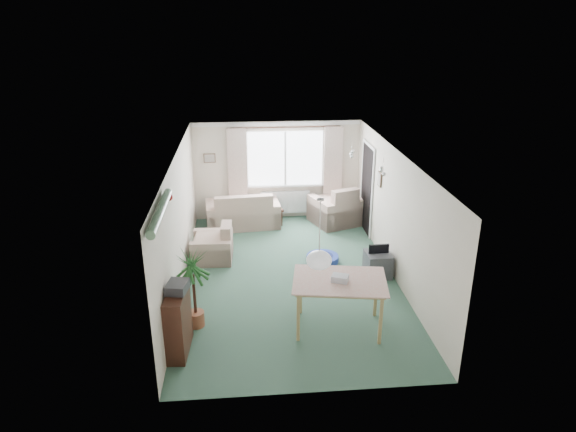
{
  "coord_description": "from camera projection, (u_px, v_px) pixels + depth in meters",
  "views": [
    {
      "loc": [
        -0.82,
        -8.71,
        4.64
      ],
      "look_at": [
        0.0,
        0.3,
        1.15
      ],
      "focal_mm": 32.0,
      "sensor_mm": 36.0,
      "label": 1
    }
  ],
  "objects": [
    {
      "name": "pendant_lamp",
      "position": [
        319.0,
        260.0,
        7.18
      ],
      "size": [
        0.36,
        0.36,
        0.36
      ],
      "primitive_type": "sphere",
      "color": "white"
    },
    {
      "name": "wall_picture_back",
      "position": [
        210.0,
        158.0,
        12.14
      ],
      "size": [
        0.28,
        0.03,
        0.22
      ],
      "primitive_type": "cube",
      "color": "brown"
    },
    {
      "name": "armchair_corner",
      "position": [
        336.0,
        204.0,
        12.31
      ],
      "size": [
        1.35,
        1.32,
        0.95
      ],
      "primitive_type": "cube",
      "rotation": [
        0.0,
        0.0,
        3.5
      ],
      "color": "beige",
      "rests_on": "ground"
    },
    {
      "name": "coffee_table",
      "position": [
        263.0,
        217.0,
        12.28
      ],
      "size": [
        1.0,
        0.69,
        0.41
      ],
      "primitive_type": "cube",
      "rotation": [
        0.0,
        0.0,
        0.22
      ],
      "color": "black",
      "rests_on": "ground"
    },
    {
      "name": "tinsel_garland",
      "position": [
        160.0,
        212.0,
        6.71
      ],
      "size": [
        1.6,
        1.6,
        0.12
      ],
      "primitive_type": "cylinder",
      "color": "#196626"
    },
    {
      "name": "bauble_cluster_b",
      "position": [
        383.0,
        168.0,
        8.89
      ],
      "size": [
        0.2,
        0.2,
        0.2
      ],
      "primitive_type": "sphere",
      "color": "silver"
    },
    {
      "name": "ground",
      "position": [
        289.0,
        277.0,
        9.83
      ],
      "size": [
        6.5,
        6.5,
        0.0
      ],
      "primitive_type": "plane",
      "color": "#335544"
    },
    {
      "name": "curtain_rod",
      "position": [
        285.0,
        127.0,
        11.96
      ],
      "size": [
        2.6,
        0.03,
        0.03
      ],
      "primitive_type": "cube",
      "color": "black"
    },
    {
      "name": "tv_cube",
      "position": [
        378.0,
        264.0,
        9.85
      ],
      "size": [
        0.49,
        0.53,
        0.47
      ],
      "primitive_type": "cube",
      "rotation": [
        0.0,
        0.0,
        0.03
      ],
      "color": "#35363A",
      "rests_on": "ground"
    },
    {
      "name": "radiator",
      "position": [
        285.0,
        202.0,
        12.67
      ],
      "size": [
        1.2,
        0.1,
        0.55
      ],
      "primitive_type": "cube",
      "color": "white"
    },
    {
      "name": "pet_bed",
      "position": [
        322.0,
        258.0,
        10.46
      ],
      "size": [
        0.75,
        0.75,
        0.13
      ],
      "primitive_type": "cylinder",
      "rotation": [
        0.0,
        0.0,
        -0.16
      ],
      "color": "#212094",
      "rests_on": "ground"
    },
    {
      "name": "photo_frame",
      "position": [
        263.0,
        205.0,
        12.18
      ],
      "size": [
        0.12,
        0.06,
        0.16
      ],
      "primitive_type": "cube",
      "rotation": [
        0.0,
        0.0,
        0.33
      ],
      "color": "brown",
      "rests_on": "coffee_table"
    },
    {
      "name": "wall_picture_right",
      "position": [
        380.0,
        179.0,
        10.56
      ],
      "size": [
        0.03,
        0.24,
        0.3
      ],
      "primitive_type": "cube",
      "color": "brown"
    },
    {
      "name": "curtain_left",
      "position": [
        238.0,
        170.0,
        12.2
      ],
      "size": [
        0.45,
        0.08,
        2.0
      ],
      "primitive_type": "cube",
      "color": "beige"
    },
    {
      "name": "gift_box",
      "position": [
        340.0,
        279.0,
        7.89
      ],
      "size": [
        0.3,
        0.26,
        0.12
      ],
      "primitive_type": "cube",
      "rotation": [
        0.0,
        0.0,
        -0.38
      ],
      "color": "silver",
      "rests_on": "dining_table"
    },
    {
      "name": "houseplant",
      "position": [
        194.0,
        289.0,
        8.06
      ],
      "size": [
        0.66,
        0.66,
        1.34
      ],
      "primitive_type": "cylinder",
      "rotation": [
        0.0,
        0.0,
        -0.16
      ],
      "color": "#205D29",
      "rests_on": "ground"
    },
    {
      "name": "bookshelf",
      "position": [
        178.0,
        322.0,
        7.51
      ],
      "size": [
        0.32,
        0.82,
        0.98
      ],
      "primitive_type": "cube",
      "rotation": [
        0.0,
        0.0,
        -0.06
      ],
      "color": "black",
      "rests_on": "ground"
    },
    {
      "name": "hifi_box",
      "position": [
        177.0,
        287.0,
        7.33
      ],
      "size": [
        0.34,
        0.4,
        0.14
      ],
      "primitive_type": "cube",
      "rotation": [
        0.0,
        0.0,
        -0.19
      ],
      "color": "#302F34",
      "rests_on": "bookshelf"
    },
    {
      "name": "doorway",
      "position": [
        367.0,
        189.0,
        11.68
      ],
      "size": [
        0.03,
        0.95,
        2.0
      ],
      "primitive_type": "cube",
      "color": "black"
    },
    {
      "name": "bauble_cluster_a",
      "position": [
        352.0,
        152.0,
        9.98
      ],
      "size": [
        0.2,
        0.2,
        0.2
      ],
      "primitive_type": "sphere",
      "color": "silver"
    },
    {
      "name": "curtain_right",
      "position": [
        333.0,
        168.0,
        12.4
      ],
      "size": [
        0.45,
        0.08,
        2.0
      ],
      "primitive_type": "cube",
      "color": "beige"
    },
    {
      "name": "armchair_left",
      "position": [
        212.0,
        242.0,
        10.46
      ],
      "size": [
        0.84,
        0.88,
        0.76
      ],
      "primitive_type": "cube",
      "rotation": [
        0.0,
        0.0,
        -1.61
      ],
      "color": "beige",
      "rests_on": "ground"
    },
    {
      "name": "window",
      "position": [
        285.0,
        158.0,
        12.31
      ],
      "size": [
        1.8,
        0.03,
        1.3
      ],
      "primitive_type": "cube",
      "color": "white"
    },
    {
      "name": "dining_table",
      "position": [
        339.0,
        305.0,
        8.1
      ],
      "size": [
        1.47,
        1.1,
        0.84
      ],
      "primitive_type": "cube",
      "rotation": [
        0.0,
        0.0,
        -0.16
      ],
      "color": "tan",
      "rests_on": "ground"
    },
    {
      "name": "sofa",
      "position": [
        243.0,
        209.0,
        12.16
      ],
      "size": [
        1.78,
        1.05,
        0.85
      ],
      "primitive_type": "cube",
      "rotation": [
        0.0,
        0.0,
        3.23
      ],
      "color": "#BAAB8C",
      "rests_on": "ground"
    }
  ]
}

